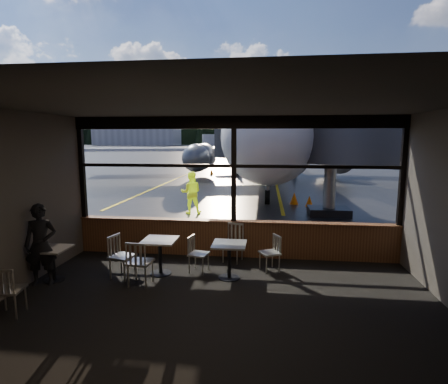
% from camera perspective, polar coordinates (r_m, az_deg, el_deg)
% --- Properties ---
extents(ground_plane, '(520.00, 520.00, 0.00)m').
position_cam_1_polar(ground_plane, '(128.56, 6.53, 7.13)').
color(ground_plane, black).
rests_on(ground_plane, ground).
extents(carpet_floor, '(8.00, 6.00, 0.01)m').
position_cam_1_polar(carpet_floor, '(6.30, -1.11, -19.15)').
color(carpet_floor, black).
rests_on(carpet_floor, ground).
extents(ceiling, '(8.00, 6.00, 0.04)m').
position_cam_1_polar(ceiling, '(5.61, -1.22, 14.30)').
color(ceiling, '#38332D').
rests_on(ceiling, ground).
extents(wall_back, '(8.00, 0.04, 3.50)m').
position_cam_1_polar(wall_back, '(2.89, -9.76, -15.73)').
color(wall_back, '#4B433C').
rests_on(wall_back, ground).
extents(window_sill, '(8.00, 0.28, 0.90)m').
position_cam_1_polar(window_sill, '(8.91, 1.57, -7.68)').
color(window_sill, '#59311B').
rests_on(window_sill, ground).
extents(window_header, '(8.00, 0.18, 0.30)m').
position_cam_1_polar(window_header, '(8.57, 1.65, 11.28)').
color(window_header, black).
rests_on(window_header, ground).
extents(mullion_left, '(0.12, 0.12, 2.60)m').
position_cam_1_polar(mullion_left, '(9.78, -22.16, 3.57)').
color(mullion_left, black).
rests_on(mullion_left, ground).
extents(mullion_centre, '(0.12, 0.12, 2.60)m').
position_cam_1_polar(mullion_centre, '(8.59, 1.61, 3.60)').
color(mullion_centre, black).
rests_on(mullion_centre, ground).
extents(mullion_right, '(0.12, 0.12, 2.60)m').
position_cam_1_polar(mullion_right, '(9.13, 27.18, 2.95)').
color(mullion_right, black).
rests_on(mullion_right, ground).
extents(window_transom, '(8.00, 0.10, 0.08)m').
position_cam_1_polar(window_transom, '(8.58, 1.62, 4.26)').
color(window_transom, black).
rests_on(window_transom, ground).
extents(airliner, '(30.72, 36.80, 11.20)m').
position_cam_1_polar(airliner, '(28.46, 7.08, 13.80)').
color(airliner, white).
rests_on(airliner, ground_plane).
extents(jet_bridge, '(9.34, 11.42, 4.98)m').
position_cam_1_polar(jet_bridge, '(14.31, 18.31, 6.30)').
color(jet_bridge, '#2F2F32').
rests_on(jet_bridge, ground_plane).
extents(cafe_table_near, '(0.70, 0.70, 0.77)m').
position_cam_1_polar(cafe_table_near, '(7.55, 0.86, -11.21)').
color(cafe_table_near, gray).
rests_on(cafe_table_near, carpet_floor).
extents(cafe_table_mid, '(0.72, 0.72, 0.79)m').
position_cam_1_polar(cafe_table_mid, '(7.91, -10.37, -10.37)').
color(cafe_table_mid, gray).
rests_on(cafe_table_mid, carpet_floor).
extents(cafe_table_left, '(0.65, 0.65, 0.71)m').
position_cam_1_polar(cafe_table_left, '(8.27, -26.07, -10.57)').
color(cafe_table_left, gray).
rests_on(cafe_table_left, carpet_floor).
extents(chair_near_e, '(0.61, 0.61, 0.83)m').
position_cam_1_polar(chair_near_e, '(8.01, 7.46, -9.89)').
color(chair_near_e, '#BDB7AA').
rests_on(chair_near_e, carpet_floor).
extents(chair_near_w, '(0.54, 0.54, 0.83)m').
position_cam_1_polar(chair_near_w, '(7.89, -4.13, -10.12)').
color(chair_near_w, beige).
rests_on(chair_near_w, carpet_floor).
extents(chair_near_n, '(0.62, 0.62, 0.93)m').
position_cam_1_polar(chair_near_n, '(8.53, 1.44, -8.34)').
color(chair_near_n, beige).
rests_on(chair_near_n, carpet_floor).
extents(chair_mid_s, '(0.55, 0.55, 0.95)m').
position_cam_1_polar(chair_mid_s, '(7.40, -13.51, -11.14)').
color(chair_mid_s, '#B6B1A4').
rests_on(chair_mid_s, carpet_floor).
extents(chair_mid_w, '(0.62, 0.62, 0.93)m').
position_cam_1_polar(chair_mid_w, '(7.87, -16.27, -10.12)').
color(chair_mid_w, '#B9B3A7').
rests_on(chair_mid_w, carpet_floor).
extents(chair_left_s, '(0.57, 0.57, 0.89)m').
position_cam_1_polar(chair_left_s, '(7.04, -31.65, -13.54)').
color(chair_left_s, '#BBB5A9').
rests_on(chair_left_s, carpet_floor).
extents(passenger, '(0.70, 0.56, 1.68)m').
position_cam_1_polar(passenger, '(8.02, -27.72, -7.65)').
color(passenger, black).
rests_on(passenger, carpet_floor).
extents(ground_crew, '(0.92, 0.77, 1.69)m').
position_cam_1_polar(ground_crew, '(14.07, -5.40, -0.09)').
color(ground_crew, '#BFF219').
rests_on(ground_crew, ground_plane).
extents(cone_nose, '(0.39, 0.39, 0.55)m').
position_cam_1_polar(cone_nose, '(16.39, 11.38, -1.01)').
color(cone_nose, orange).
rests_on(cone_nose, ground_plane).
extents(cone_wing, '(0.35, 0.35, 0.48)m').
position_cam_1_polar(cone_wing, '(29.74, -2.04, 3.29)').
color(cone_wing, '#E75B07').
rests_on(cone_wing, ground_plane).
extents(hangar_left, '(45.00, 18.00, 11.00)m').
position_cam_1_polar(hangar_left, '(201.39, -13.92, 8.97)').
color(hangar_left, silver).
rests_on(hangar_left, ground_plane).
extents(hangar_mid, '(38.00, 15.00, 10.00)m').
position_cam_1_polar(hangar_mid, '(193.54, 6.68, 9.04)').
color(hangar_mid, silver).
rests_on(hangar_mid, ground_plane).
extents(hangar_right, '(50.00, 20.00, 12.00)m').
position_cam_1_polar(hangar_right, '(195.73, 24.74, 8.62)').
color(hangar_right, silver).
rests_on(hangar_right, ground_plane).
extents(fuel_tank_a, '(8.00, 8.00, 6.00)m').
position_cam_1_polar(fuel_tank_a, '(193.00, -2.37, 8.50)').
color(fuel_tank_a, silver).
rests_on(fuel_tank_a, ground_plane).
extents(fuel_tank_b, '(8.00, 8.00, 6.00)m').
position_cam_1_polar(fuel_tank_b, '(191.66, 0.61, 8.51)').
color(fuel_tank_b, silver).
rests_on(fuel_tank_b, ground_plane).
extents(fuel_tank_c, '(8.00, 8.00, 6.00)m').
position_cam_1_polar(fuel_tank_c, '(190.83, 3.63, 8.49)').
color(fuel_tank_c, silver).
rests_on(fuel_tank_c, ground_plane).
extents(treeline, '(360.00, 3.00, 12.00)m').
position_cam_1_polar(treeline, '(218.55, 6.71, 9.23)').
color(treeline, black).
rests_on(treeline, ground_plane).
extents(cone_extra, '(0.35, 0.35, 0.48)m').
position_cam_1_polar(cone_extra, '(15.99, 13.76, -1.45)').
color(cone_extra, '#E16307').
rests_on(cone_extra, ground_plane).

